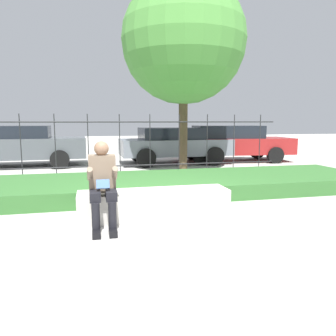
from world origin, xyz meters
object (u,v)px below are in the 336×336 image
object	(u,v)px
person_seated_reader	(103,181)
car_parked_center	(174,144)
car_parked_left	(16,145)
tree_behind_fence	(184,41)
stone_bench	(154,206)
car_parked_right	(230,142)

from	to	relation	value
person_seated_reader	car_parked_center	bearing A→B (deg)	68.06
car_parked_left	tree_behind_fence	size ratio (longest dim) A/B	0.79
car_parked_center	tree_behind_fence	world-z (taller)	tree_behind_fence
stone_bench	car_parked_center	size ratio (longest dim) A/B	0.60
person_seated_reader	car_parked_right	distance (m)	8.64
car_parked_right	car_parked_center	xyz separation A→B (m)	(-2.29, -0.17, -0.02)
person_seated_reader	car_parked_left	distance (m)	7.63
stone_bench	car_parked_center	bearing A→B (deg)	73.38
car_parked_left	car_parked_center	distance (m)	5.38
stone_bench	tree_behind_fence	world-z (taller)	tree_behind_fence
stone_bench	person_seated_reader	world-z (taller)	person_seated_reader
person_seated_reader	tree_behind_fence	distance (m)	6.41
car_parked_right	car_parked_center	bearing A→B (deg)	-170.93
stone_bench	person_seated_reader	bearing A→B (deg)	-158.73
car_parked_right	car_parked_center	world-z (taller)	car_parked_right
car_parked_center	tree_behind_fence	bearing A→B (deg)	-96.52
car_parked_left	tree_behind_fence	bearing A→B (deg)	-25.72
stone_bench	car_parked_right	world-z (taller)	car_parked_right
person_seated_reader	stone_bench	bearing A→B (deg)	21.27
car_parked_right	car_parked_center	distance (m)	2.30
stone_bench	car_parked_center	world-z (taller)	car_parked_center
car_parked_left	car_parked_center	size ratio (longest dim) A/B	1.14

